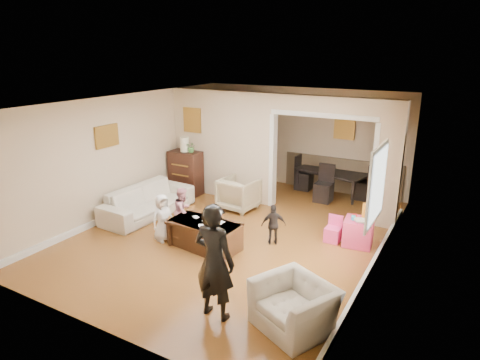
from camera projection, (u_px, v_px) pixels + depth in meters
The scene contains 27 objects.
floor at pixel (235, 232), 8.40m from camera, with size 7.00×7.00×0.00m, color #975F27.
partition_left at pixel (223, 145), 10.16m from camera, with size 2.75×0.18×2.60m, color beige.
partition_right at pixel (388, 165), 8.34m from camera, with size 0.55×0.18×2.60m, color beige.
partition_header at pixel (324, 104), 8.66m from camera, with size 2.22×0.18×0.35m, color beige.
window_pane at pixel (378, 185), 6.32m from camera, with size 0.03×0.95×1.10m, color white.
framed_art_partition at pixel (192, 120), 10.30m from camera, with size 0.45×0.03×0.55m, color brown.
framed_art_sofa_wall at pixel (107, 136), 8.64m from camera, with size 0.03×0.55×0.40m, color brown.
framed_art_alcove at pixel (344, 127), 10.23m from camera, with size 0.45×0.03×0.55m, color brown.
sofa at pixel (148, 201), 9.22m from camera, with size 2.22×0.87×0.65m, color beige.
armchair_back at pixel (239, 194), 9.55m from camera, with size 0.78×0.80×0.73m, color tan.
armchair_front at pixel (294, 306), 5.46m from camera, with size 0.97×0.85×0.63m, color beige.
dresser at pixel (186, 173), 10.52m from camera, with size 0.80×0.45×1.10m, color #361910.
table_lamp at pixel (185, 144), 10.30m from camera, with size 0.22×0.22×0.36m, color #FFF8CF.
potted_plant at pixel (191, 147), 10.22m from camera, with size 0.24×0.21×0.27m, color #467B36.
coffee_table at pixel (204, 235), 7.72m from camera, with size 1.32×0.66×0.49m, color #372211.
coffee_cup at pixel (207, 222), 7.55m from camera, with size 0.11×0.11×0.10m, color silver.
play_table at pixel (358, 232), 7.82m from camera, with size 0.52×0.52×0.50m, color #E83D76.
cereal_box at pixel (368, 212), 7.73m from camera, with size 0.20×0.07×0.30m, color yellow.
cyan_cup at pixel (353, 218), 7.74m from camera, with size 0.08×0.08×0.08m, color #28ABC9.
toy_block at pixel (355, 215), 7.89m from camera, with size 0.08×0.06×0.05m, color red.
play_bowl at pixel (361, 221), 7.61m from camera, with size 0.24×0.24×0.06m, color silver.
dining_table at pixel (332, 182), 10.58m from camera, with size 1.75×0.97×0.61m, color black.
adult_person at pixel (214, 262), 5.55m from camera, with size 0.60×0.39×1.64m, color black.
child_kneel_a at pixel (162, 218), 7.93m from camera, with size 0.45×0.29×0.92m, color white.
child_kneel_b at pixel (183, 211), 8.23m from camera, with size 0.46×0.36×0.95m, color pink.
child_toddler at pixel (274, 225), 7.81m from camera, with size 0.46×0.19×0.78m, color black.
craft_papers at pixel (206, 222), 7.67m from camera, with size 0.69×0.44×0.00m.
Camera 1 is at (3.89, -6.65, 3.51)m, focal length 31.38 mm.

